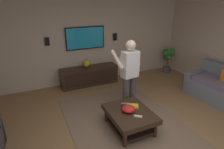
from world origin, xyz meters
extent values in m
plane|color=olive|center=(0.00, 0.00, 0.00)|extent=(7.70, 7.70, 0.00)
cube|color=#BCA893|center=(3.18, 0.00, 1.37)|extent=(0.10, 6.62, 2.75)
cube|color=#7A604C|center=(0.65, 0.00, 0.01)|extent=(3.01, 2.23, 0.01)
cube|color=slate|center=(1.22, -2.60, 0.29)|extent=(0.24, 0.85, 0.58)
cube|color=#332116|center=(0.45, 0.00, 0.35)|extent=(1.00, 0.80, 0.10)
cylinder|color=#332116|center=(0.87, -0.32, 0.15)|extent=(0.07, 0.07, 0.30)
cylinder|color=#332116|center=(0.87, 0.32, 0.15)|extent=(0.07, 0.07, 0.30)
cylinder|color=#332116|center=(0.03, -0.32, 0.15)|extent=(0.07, 0.07, 0.30)
cylinder|color=#332116|center=(0.03, 0.32, 0.15)|extent=(0.07, 0.07, 0.30)
cube|color=black|center=(0.45, 0.00, 0.10)|extent=(0.88, 0.68, 0.03)
cube|color=#332116|center=(2.85, 0.04, 0.28)|extent=(0.44, 1.70, 0.55)
cube|color=black|center=(2.63, 0.04, 0.28)|extent=(0.01, 1.56, 0.39)
cube|color=black|center=(3.09, 0.04, 1.38)|extent=(0.05, 1.15, 0.65)
cube|color=#1C97C7|center=(3.06, 0.04, 1.38)|extent=(0.01, 1.09, 0.59)
cylinder|color=#3F3F3F|center=(1.13, -0.45, 0.41)|extent=(0.14, 0.14, 0.82)
cylinder|color=#3F3F3F|center=(1.11, -0.26, 0.41)|extent=(0.14, 0.14, 0.82)
cube|color=white|center=(1.12, -0.35, 1.11)|extent=(0.26, 0.38, 0.58)
sphere|color=beige|center=(1.12, -0.35, 1.53)|extent=(0.22, 0.22, 0.22)
cylinder|color=beige|center=(1.32, -0.55, 1.20)|extent=(0.48, 0.15, 0.37)
cylinder|color=beige|center=(1.27, -0.11, 1.20)|extent=(0.48, 0.15, 0.37)
cube|color=white|center=(1.50, -0.31, 1.10)|extent=(0.05, 0.05, 0.16)
cylinder|color=#4C4C51|center=(2.68, -2.76, 0.10)|extent=(0.24, 0.24, 0.21)
cylinder|color=brown|center=(2.68, -2.76, 0.37)|extent=(0.03, 0.03, 0.34)
sphere|color=#2D6B28|center=(2.72, -2.74, 0.69)|extent=(0.29, 0.29, 0.29)
sphere|color=#2D6B28|center=(2.58, -2.72, 0.60)|extent=(0.17, 0.17, 0.17)
sphere|color=#2D6B28|center=(2.58, -2.79, 0.77)|extent=(0.25, 0.25, 0.25)
sphere|color=#2D6B28|center=(2.74, -2.76, 0.55)|extent=(0.23, 0.23, 0.23)
ellipsoid|color=red|center=(0.46, 0.03, 0.46)|extent=(0.26, 0.26, 0.12)
cube|color=white|center=(0.22, -0.05, 0.41)|extent=(0.12, 0.15, 0.02)
cube|color=black|center=(0.62, 0.07, 0.41)|extent=(0.15, 0.11, 0.02)
cube|color=slate|center=(0.72, -0.04, 0.41)|extent=(0.11, 0.15, 0.02)
cube|color=gold|center=(0.57, -0.14, 0.42)|extent=(0.24, 0.27, 0.04)
sphere|color=gold|center=(2.89, 0.10, 0.66)|extent=(0.22, 0.22, 0.22)
cube|color=black|center=(3.10, -0.92, 1.33)|extent=(0.06, 0.12, 0.22)
cube|color=black|center=(3.10, 1.11, 1.36)|extent=(0.06, 0.12, 0.22)
camera|label=1|loc=(-2.30, 1.63, 2.43)|focal=30.61mm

